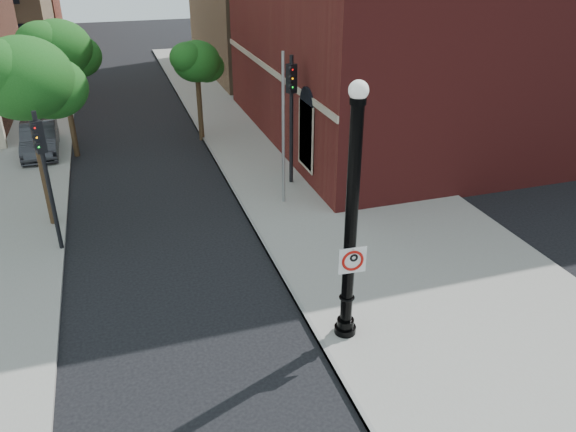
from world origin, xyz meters
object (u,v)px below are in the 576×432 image
object	(u,v)px
lamppost	(351,232)
traffic_signal_left	(43,161)
traffic_signal_right	(291,100)
no_parking_sign	(353,260)
parked_car	(40,139)

from	to	relation	value
lamppost	traffic_signal_left	world-z (taller)	lamppost
lamppost	traffic_signal_left	distance (m)	9.46
traffic_signal_left	traffic_signal_right	size ratio (longest dim) A/B	0.89
traffic_signal_left	traffic_signal_right	world-z (taller)	traffic_signal_right
traffic_signal_left	traffic_signal_right	distance (m)	8.93
no_parking_sign	lamppost	bearing A→B (deg)	99.29
lamppost	traffic_signal_right	size ratio (longest dim) A/B	1.26
no_parking_sign	traffic_signal_left	bearing A→B (deg)	139.76
traffic_signal_right	no_parking_sign	bearing A→B (deg)	-122.76
lamppost	no_parking_sign	xyz separation A→B (m)	(0.01, -0.16, -0.65)
lamppost	traffic_signal_left	bearing A→B (deg)	136.11
lamppost	parked_car	world-z (taller)	lamppost
no_parking_sign	traffic_signal_right	distance (m)	9.72
lamppost	parked_car	bearing A→B (deg)	116.28
traffic_signal_left	no_parking_sign	bearing A→B (deg)	-66.12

